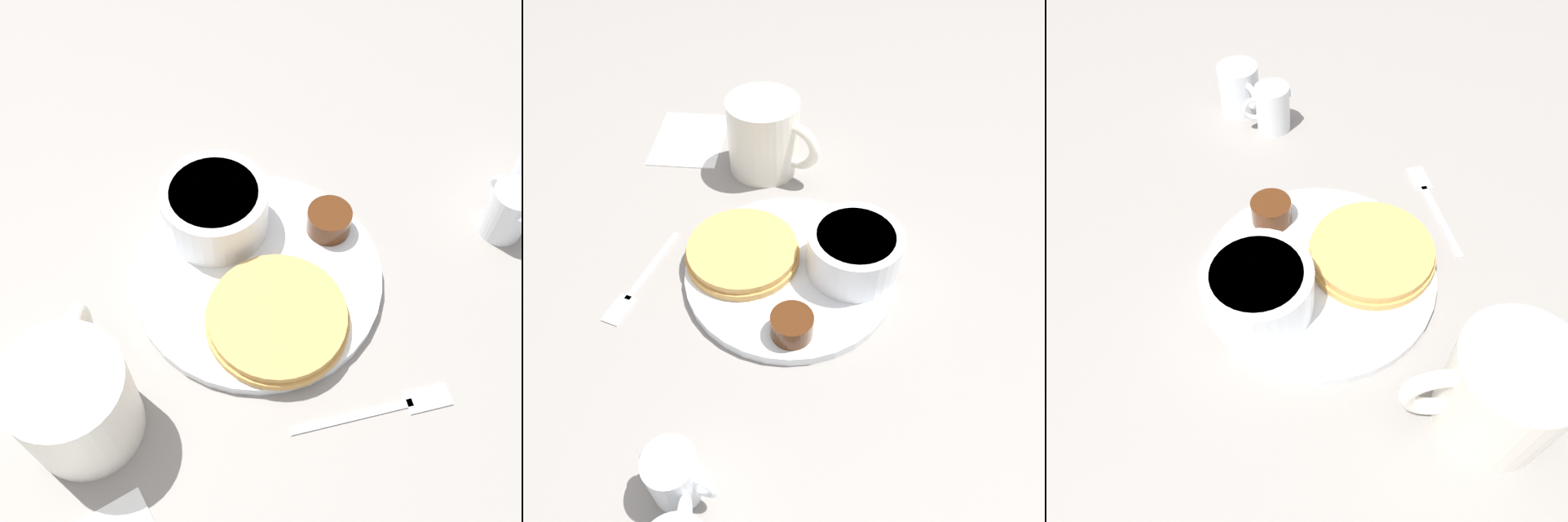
# 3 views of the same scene
# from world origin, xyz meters

# --- Properties ---
(ground_plane) EXTENTS (4.00, 4.00, 0.00)m
(ground_plane) POSITION_xyz_m (0.00, 0.00, 0.00)
(ground_plane) COLOR gray
(plate) EXTENTS (0.24, 0.24, 0.01)m
(plate) POSITION_xyz_m (0.00, 0.00, 0.01)
(plate) COLOR white
(plate) RESTS_ON ground_plane
(pancake_stack) EXTENTS (0.13, 0.13, 0.02)m
(pancake_stack) POSITION_xyz_m (0.01, 0.06, 0.02)
(pancake_stack) COLOR tan
(pancake_stack) RESTS_ON plate
(bowl) EXTENTS (0.10, 0.10, 0.05)m
(bowl) POSITION_xyz_m (0.02, -0.07, 0.04)
(bowl) COLOR white
(bowl) RESTS_ON plate
(syrup_cup) EXTENTS (0.04, 0.04, 0.03)m
(syrup_cup) POSITION_xyz_m (-0.08, -0.02, 0.02)
(syrup_cup) COLOR #47230F
(syrup_cup) RESTS_ON plate
(butter_ramekin) EXTENTS (0.05, 0.05, 0.04)m
(butter_ramekin) POSITION_xyz_m (0.01, -0.08, 0.03)
(butter_ramekin) COLOR white
(butter_ramekin) RESTS_ON plate
(coffee_mug) EXTENTS (0.10, 0.13, 0.10)m
(coffee_mug) POSITION_xyz_m (0.19, 0.07, 0.05)
(coffee_mug) COLOR silver
(coffee_mug) RESTS_ON ground_plane
(creamer_pitcher_near) EXTENTS (0.04, 0.07, 0.06)m
(creamer_pitcher_near) POSITION_xyz_m (-0.25, 0.04, 0.03)
(creamer_pitcher_near) COLOR white
(creamer_pitcher_near) RESTS_ON ground_plane
(fork) EXTENTS (0.14, 0.04, 0.00)m
(fork) POSITION_xyz_m (-0.05, 0.16, 0.00)
(fork) COLOR silver
(fork) RESTS_ON ground_plane
(napkin) EXTENTS (0.14, 0.11, 0.00)m
(napkin) POSITION_xyz_m (0.22, 0.20, 0.00)
(napkin) COLOR white
(napkin) RESTS_ON ground_plane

